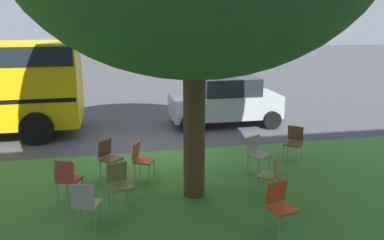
{
  "coord_description": "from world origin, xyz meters",
  "views": [
    {
      "loc": [
        1.14,
        10.5,
        3.56
      ],
      "look_at": [
        -0.8,
        1.08,
        1.08
      ],
      "focal_mm": 36.79,
      "sensor_mm": 36.0,
      "label": 1
    }
  ],
  "objects_px": {
    "chair_3": "(67,177)",
    "parked_car": "(226,101)",
    "chair_1": "(109,155)",
    "chair_2": "(279,203)",
    "chair_6": "(294,140)",
    "chair_0": "(141,157)",
    "chair_5": "(273,173)",
    "chair_8": "(85,202)",
    "chair_7": "(119,182)",
    "chair_4": "(256,151)"
  },
  "relations": [
    {
      "from": "chair_0",
      "to": "chair_8",
      "type": "height_order",
      "value": "same"
    },
    {
      "from": "chair_0",
      "to": "chair_7",
      "type": "xyz_separation_m",
      "value": [
        0.53,
        1.29,
        0.0
      ]
    },
    {
      "from": "chair_8",
      "to": "parked_car",
      "type": "relative_size",
      "value": 0.24
    },
    {
      "from": "chair_0",
      "to": "chair_6",
      "type": "relative_size",
      "value": 1.0
    },
    {
      "from": "chair_1",
      "to": "parked_car",
      "type": "distance_m",
      "value": 5.6
    },
    {
      "from": "chair_6",
      "to": "chair_8",
      "type": "relative_size",
      "value": 1.0
    },
    {
      "from": "chair_8",
      "to": "chair_3",
      "type": "bearing_deg",
      "value": -71.46
    },
    {
      "from": "chair_2",
      "to": "chair_6",
      "type": "height_order",
      "value": "same"
    },
    {
      "from": "chair_4",
      "to": "chair_8",
      "type": "height_order",
      "value": "same"
    },
    {
      "from": "chair_1",
      "to": "chair_3",
      "type": "xyz_separation_m",
      "value": [
        0.8,
        1.14,
        0.0
      ]
    },
    {
      "from": "chair_7",
      "to": "chair_8",
      "type": "height_order",
      "value": "same"
    },
    {
      "from": "chair_0",
      "to": "chair_2",
      "type": "height_order",
      "value": "same"
    },
    {
      "from": "chair_2",
      "to": "chair_1",
      "type": "bearing_deg",
      "value": -46.97
    },
    {
      "from": "chair_0",
      "to": "chair_6",
      "type": "distance_m",
      "value": 4.0
    },
    {
      "from": "chair_4",
      "to": "chair_5",
      "type": "distance_m",
      "value": 1.38
    },
    {
      "from": "chair_7",
      "to": "chair_6",
      "type": "bearing_deg",
      "value": -158.43
    },
    {
      "from": "chair_1",
      "to": "chair_7",
      "type": "distance_m",
      "value": 1.59
    },
    {
      "from": "chair_5",
      "to": "chair_8",
      "type": "relative_size",
      "value": 1.0
    },
    {
      "from": "chair_6",
      "to": "chair_7",
      "type": "relative_size",
      "value": 1.0
    },
    {
      "from": "chair_0",
      "to": "chair_1",
      "type": "distance_m",
      "value": 0.78
    },
    {
      "from": "chair_2",
      "to": "chair_4",
      "type": "bearing_deg",
      "value": -102.57
    },
    {
      "from": "chair_2",
      "to": "parked_car",
      "type": "bearing_deg",
      "value": -98.96
    },
    {
      "from": "chair_1",
      "to": "chair_4",
      "type": "relative_size",
      "value": 1.0
    },
    {
      "from": "chair_0",
      "to": "chair_4",
      "type": "height_order",
      "value": "same"
    },
    {
      "from": "chair_3",
      "to": "chair_4",
      "type": "height_order",
      "value": "same"
    },
    {
      "from": "chair_2",
      "to": "chair_4",
      "type": "relative_size",
      "value": 1.0
    },
    {
      "from": "chair_5",
      "to": "chair_6",
      "type": "xyz_separation_m",
      "value": [
        -1.42,
        -1.96,
        0.0
      ]
    },
    {
      "from": "chair_4",
      "to": "chair_7",
      "type": "height_order",
      "value": "same"
    },
    {
      "from": "chair_0",
      "to": "chair_5",
      "type": "height_order",
      "value": "same"
    },
    {
      "from": "chair_1",
      "to": "chair_2",
      "type": "relative_size",
      "value": 1.0
    },
    {
      "from": "chair_1",
      "to": "chair_5",
      "type": "xyz_separation_m",
      "value": [
        -3.28,
        1.76,
        0.0
      ]
    },
    {
      "from": "chair_3",
      "to": "chair_7",
      "type": "height_order",
      "value": "same"
    },
    {
      "from": "chair_0",
      "to": "chair_3",
      "type": "xyz_separation_m",
      "value": [
        1.52,
        0.85,
        0.0
      ]
    },
    {
      "from": "chair_0",
      "to": "chair_5",
      "type": "bearing_deg",
      "value": 150.1
    },
    {
      "from": "chair_3",
      "to": "chair_7",
      "type": "xyz_separation_m",
      "value": [
        -0.99,
        0.44,
        0.0
      ]
    },
    {
      "from": "chair_1",
      "to": "chair_3",
      "type": "distance_m",
      "value": 1.39
    },
    {
      "from": "chair_5",
      "to": "parked_car",
      "type": "relative_size",
      "value": 0.24
    },
    {
      "from": "chair_6",
      "to": "chair_7",
      "type": "distance_m",
      "value": 4.84
    },
    {
      "from": "chair_0",
      "to": "chair_7",
      "type": "distance_m",
      "value": 1.39
    },
    {
      "from": "chair_4",
      "to": "chair_2",
      "type": "bearing_deg",
      "value": 77.43
    },
    {
      "from": "chair_0",
      "to": "chair_8",
      "type": "xyz_separation_m",
      "value": [
        1.12,
        2.05,
        0.0
      ]
    },
    {
      "from": "chair_2",
      "to": "chair_8",
      "type": "relative_size",
      "value": 1.0
    },
    {
      "from": "chair_1",
      "to": "chair_2",
      "type": "distance_m",
      "value": 4.18
    },
    {
      "from": "chair_0",
      "to": "parked_car",
      "type": "relative_size",
      "value": 0.24
    },
    {
      "from": "chair_6",
      "to": "parked_car",
      "type": "height_order",
      "value": "parked_car"
    },
    {
      "from": "chair_3",
      "to": "chair_5",
      "type": "bearing_deg",
      "value": 171.31
    },
    {
      "from": "chair_3",
      "to": "parked_car",
      "type": "height_order",
      "value": "parked_car"
    },
    {
      "from": "chair_1",
      "to": "chair_6",
      "type": "relative_size",
      "value": 1.0
    },
    {
      "from": "chair_3",
      "to": "chair_5",
      "type": "xyz_separation_m",
      "value": [
        -4.07,
        0.62,
        0.0
      ]
    },
    {
      "from": "chair_2",
      "to": "chair_0",
      "type": "bearing_deg",
      "value": -52.37
    }
  ]
}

